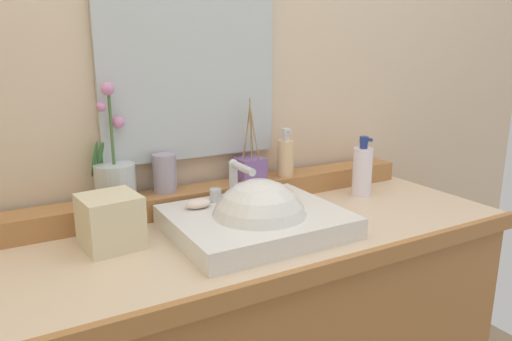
% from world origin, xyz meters
% --- Properties ---
extents(wall_back, '(3.01, 0.20, 2.44)m').
position_xyz_m(wall_back, '(0.00, 0.38, 1.22)').
color(wall_back, beige).
rests_on(wall_back, ground).
extents(back_ledge, '(1.30, 0.10, 0.06)m').
position_xyz_m(back_ledge, '(0.00, 0.21, 0.93)').
color(back_ledge, '#AB723E').
rests_on(back_ledge, vanity_cabinet).
extents(sink_basin, '(0.43, 0.36, 0.28)m').
position_xyz_m(sink_basin, '(-0.02, -0.04, 0.92)').
color(sink_basin, white).
rests_on(sink_basin, vanity_cabinet).
extents(soap_bar, '(0.07, 0.04, 0.02)m').
position_xyz_m(soap_bar, '(-0.14, 0.07, 0.96)').
color(soap_bar, beige).
rests_on(soap_bar, sink_basin).
extents(potted_plant, '(0.12, 0.12, 0.31)m').
position_xyz_m(potted_plant, '(-0.31, 0.23, 1.03)').
color(potted_plant, silver).
rests_on(potted_plant, back_ledge).
extents(soap_dispenser, '(0.05, 0.05, 0.15)m').
position_xyz_m(soap_dispenser, '(0.22, 0.20, 1.02)').
color(soap_dispenser, '#E2BE8A').
rests_on(soap_dispenser, back_ledge).
extents(tumbler_cup, '(0.07, 0.07, 0.11)m').
position_xyz_m(tumbler_cup, '(-0.17, 0.22, 1.02)').
color(tumbler_cup, '#9E94A7').
rests_on(tumbler_cup, back_ledge).
extents(reed_diffuser, '(0.08, 0.08, 0.25)m').
position_xyz_m(reed_diffuser, '(0.10, 0.21, 1.00)').
color(reed_diffuser, '#785498').
rests_on(reed_diffuser, back_ledge).
extents(lotion_bottle, '(0.06, 0.06, 0.19)m').
position_xyz_m(lotion_bottle, '(0.43, 0.08, 0.98)').
color(lotion_bottle, white).
rests_on(lotion_bottle, vanity_cabinet).
extents(tissue_box, '(0.14, 0.14, 0.13)m').
position_xyz_m(tissue_box, '(-0.37, 0.06, 0.96)').
color(tissue_box, beige).
rests_on(tissue_box, vanity_cabinet).
extents(mirror, '(0.53, 0.02, 0.57)m').
position_xyz_m(mirror, '(-0.07, 0.27, 1.33)').
color(mirror, silver).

